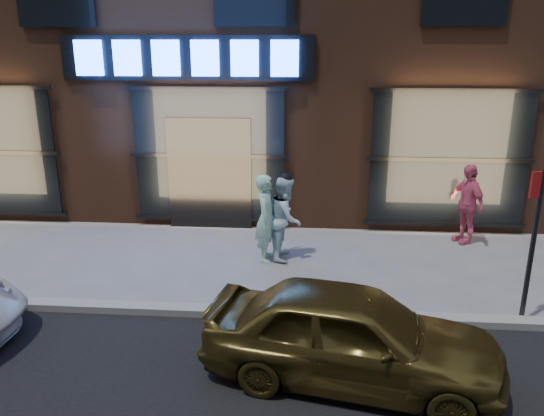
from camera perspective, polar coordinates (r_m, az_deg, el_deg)
The scene contains 7 objects.
ground at distance 8.33m, azimuth -11.63°, elevation -10.99°, with size 90.00×90.00×0.00m, color slate.
curb at distance 8.30m, azimuth -11.65°, elevation -10.63°, with size 60.00×0.25×0.12m, color gray.
man_bowtie at distance 9.74m, azimuth -0.63°, elevation -1.09°, with size 0.60×0.39×1.63m, color #B6EFCC.
man_cap at distance 9.85m, azimuth 1.47°, elevation -1.06°, with size 0.77×0.60×1.57m, color white.
passerby at distance 11.32m, azimuth 20.23°, elevation 0.44°, with size 0.95×0.40×1.62m, color #DE5B7B.
gold_sedan at distance 6.52m, azimuth 8.55°, elevation -13.34°, with size 1.42×3.53×1.20m, color brown.
sign_post at distance 8.20m, azimuth 26.40°, elevation -2.45°, with size 0.35×0.15×2.28m.
Camera 1 is at (2.21, -7.01, 3.92)m, focal length 35.00 mm.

